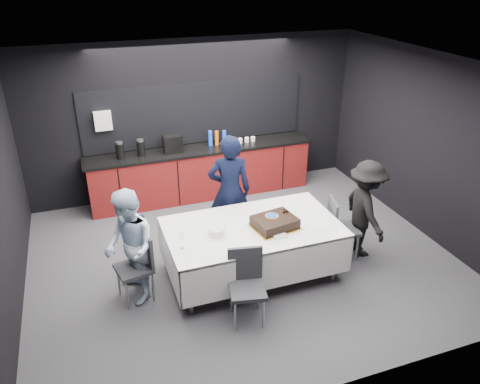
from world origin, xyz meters
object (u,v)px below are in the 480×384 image
champagne_flute (181,237)px  person_center (230,191)px  chair_left (139,261)px  party_table (252,235)px  plate_stack (217,232)px  chair_right (339,224)px  person_right (365,209)px  chair_near (246,280)px  person_left (130,248)px  cake_assembly (275,222)px

champagne_flute → person_center: 1.49m
chair_left → person_center: bearing=29.8°
party_table → plate_stack: plate_stack is taller
champagne_flute → chair_right: size_ratio=0.24×
chair_right → person_right: 0.43m
chair_near → person_right: (2.10, 0.73, 0.20)m
champagne_flute → person_left: size_ratio=0.15×
chair_left → chair_near: size_ratio=1.00×
chair_left → chair_near: same height
champagne_flute → person_left: bearing=157.4°
plate_stack → chair_near: bearing=-78.6°
chair_near → person_center: (0.35, 1.68, 0.34)m
cake_assembly → chair_left: (-1.79, 0.17, -0.32)m
plate_stack → person_center: 1.08m
chair_near → person_center: bearing=78.1°
chair_right → party_table: bearing=-179.4°
cake_assembly → chair_left: bearing=174.6°
chair_left → chair_near: (1.15, -0.82, 0.00)m
person_left → person_right: 3.34m
chair_left → chair_right: 2.87m
chair_near → cake_assembly: bearing=45.4°
plate_stack → person_right: (2.24, 0.02, -0.09)m
cake_assembly → person_left: 1.89m
champagne_flute → chair_near: (0.64, -0.56, -0.40)m
cake_assembly → chair_right: 1.13m
chair_near → person_left: (-1.24, 0.81, 0.23)m
chair_near → person_left: 1.50m
plate_stack → chair_left: 1.05m
champagne_flute → person_left: 0.68m
champagne_flute → chair_left: champagne_flute is taller
chair_left → cake_assembly: bearing=-5.4°
person_center → person_right: 1.99m
champagne_flute → person_center: person_center is taller
plate_stack → chair_right: (1.86, 0.07, -0.30)m
cake_assembly → plate_stack: (-0.78, 0.07, -0.02)m
champagne_flute → chair_right: (2.36, 0.22, -0.40)m
plate_stack → chair_near: size_ratio=0.23×
plate_stack → chair_near: chair_near is taller
party_table → chair_near: (-0.37, -0.77, -0.11)m
person_center → chair_left: bearing=43.5°
party_table → chair_near: size_ratio=2.51×
chair_left → chair_right: same height
champagne_flute → chair_left: bearing=153.5°
plate_stack → chair_left: chair_left is taller
party_table → person_right: (1.72, -0.04, 0.10)m
person_left → plate_stack: bearing=75.2°
person_center → person_right: bearing=165.2°
party_table → chair_left: size_ratio=2.51×
chair_right → chair_left: bearing=179.4°
chair_left → chair_right: size_ratio=1.00×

